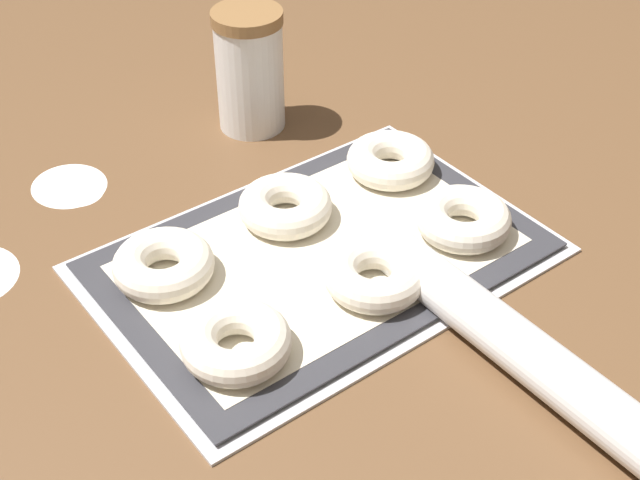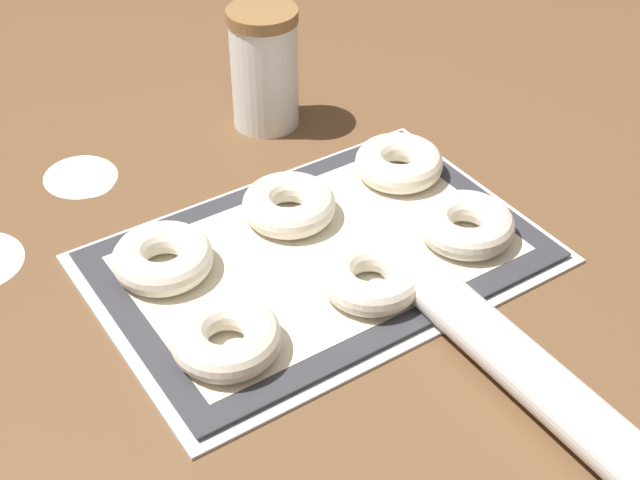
# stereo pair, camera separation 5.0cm
# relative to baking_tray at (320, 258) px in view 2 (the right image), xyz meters

# --- Properties ---
(ground_plane) EXTENTS (2.80, 2.80, 0.00)m
(ground_plane) POSITION_rel_baking_tray_xyz_m (0.01, -0.01, -0.00)
(ground_plane) COLOR brown
(baking_tray) EXTENTS (0.50, 0.34, 0.01)m
(baking_tray) POSITION_rel_baking_tray_xyz_m (0.00, 0.00, 0.00)
(baking_tray) COLOR silver
(baking_tray) RESTS_ON ground_plane
(baking_mat) EXTENTS (0.47, 0.31, 0.00)m
(baking_mat) POSITION_rel_baking_tray_xyz_m (0.00, 0.00, 0.01)
(baking_mat) COLOR #333338
(baking_mat) RESTS_ON baking_tray
(bagel_front_left) EXTENTS (0.11, 0.11, 0.04)m
(bagel_front_left) POSITION_rel_baking_tray_xyz_m (-0.16, -0.08, 0.03)
(bagel_front_left) COLOR silver
(bagel_front_left) RESTS_ON baking_mat
(bagel_front_center) EXTENTS (0.11, 0.11, 0.04)m
(bagel_front_center) POSITION_rel_baking_tray_xyz_m (0.01, -0.08, 0.03)
(bagel_front_center) COLOR silver
(bagel_front_center) RESTS_ON baking_mat
(bagel_front_right) EXTENTS (0.11, 0.11, 0.04)m
(bagel_front_right) POSITION_rel_baking_tray_xyz_m (0.15, -0.07, 0.03)
(bagel_front_right) COLOR silver
(bagel_front_right) RESTS_ON baking_mat
(bagel_back_left) EXTENTS (0.11, 0.11, 0.04)m
(bagel_back_left) POSITION_rel_baking_tray_xyz_m (-0.16, 0.07, 0.03)
(bagel_back_left) COLOR silver
(bagel_back_left) RESTS_ON baking_mat
(bagel_back_center) EXTENTS (0.11, 0.11, 0.04)m
(bagel_back_center) POSITION_rel_baking_tray_xyz_m (0.01, 0.08, 0.03)
(bagel_back_center) COLOR silver
(bagel_back_center) RESTS_ON baking_mat
(bagel_back_right) EXTENTS (0.11, 0.11, 0.04)m
(bagel_back_right) POSITION_rel_baking_tray_xyz_m (0.17, 0.07, 0.03)
(bagel_back_right) COLOR silver
(bagel_back_right) RESTS_ON baking_mat
(flour_canister) EXTENTS (0.09, 0.09, 0.17)m
(flour_canister) POSITION_rel_baking_tray_xyz_m (0.10, 0.29, 0.08)
(flour_canister) COLOR white
(flour_canister) RESTS_ON ground_plane
(rolling_pin) EXTENTS (0.05, 0.50, 0.05)m
(rolling_pin) POSITION_rel_baking_tray_xyz_m (0.06, -0.26, 0.02)
(rolling_pin) COLOR silver
(rolling_pin) RESTS_ON ground_plane
(flour_patch_near) EXTENTS (0.07, 0.08, 0.00)m
(flour_patch_near) POSITION_rel_baking_tray_xyz_m (-0.16, 0.29, -0.00)
(flour_patch_near) COLOR white
(flour_patch_near) RESTS_ON ground_plane
(flour_patch_side) EXTENTS (0.09, 0.10, 0.00)m
(flour_patch_side) POSITION_rel_baking_tray_xyz_m (-0.16, 0.31, -0.00)
(flour_patch_side) COLOR white
(flour_patch_side) RESTS_ON ground_plane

